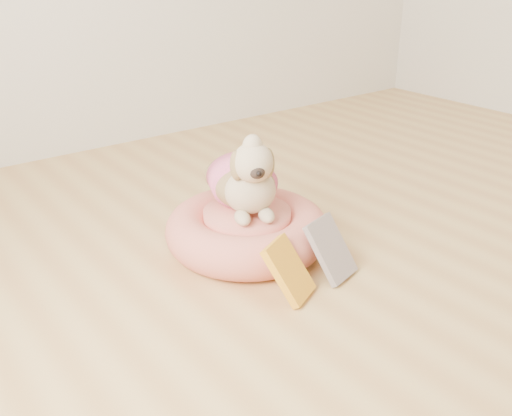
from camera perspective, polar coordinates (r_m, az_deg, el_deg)
pet_bed at (r=1.97m, az=-0.88°, el=-2.20°), size 0.56×0.56×0.15m
dog at (r=1.91m, az=-1.16°, el=4.21°), size 0.41×0.48×0.30m
book_yellow at (r=1.70m, az=3.30°, el=-6.25°), size 0.17×0.17×0.17m
book_white at (r=1.82m, az=7.49°, el=-4.10°), size 0.17×0.17×0.18m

